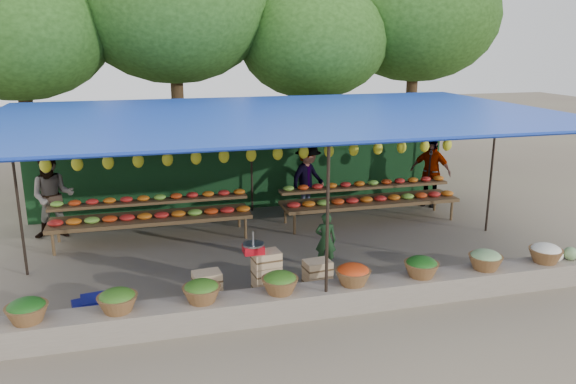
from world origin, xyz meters
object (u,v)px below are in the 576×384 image
object	(u,v)px
crate_counter	(265,277)
blue_crate_front	(101,306)
weighing_scale	(253,248)
vendor_seated	(326,240)
blue_crate_back	(91,310)

from	to	relation	value
crate_counter	blue_crate_front	size ratio (longest dim) A/B	4.22
weighing_scale	vendor_seated	size ratio (longest dim) A/B	0.35
crate_counter	vendor_seated	bearing A→B (deg)	32.27
crate_counter	blue_crate_back	size ratio (longest dim) A/B	4.59
crate_counter	vendor_seated	size ratio (longest dim) A/B	2.21
crate_counter	weighing_scale	bearing A→B (deg)	180.00
weighing_scale	blue_crate_front	size ratio (longest dim) A/B	0.67
blue_crate_front	vendor_seated	bearing A→B (deg)	6.16
blue_crate_front	weighing_scale	bearing A→B (deg)	-4.85
crate_counter	blue_crate_back	xyz separation A→B (m)	(-2.78, -0.19, -0.15)
vendor_seated	blue_crate_front	size ratio (longest dim) A/B	1.91
crate_counter	blue_crate_back	bearing A→B (deg)	-176.09
blue_crate_back	blue_crate_front	bearing A→B (deg)	15.10
crate_counter	weighing_scale	xyz separation A→B (m)	(-0.19, 0.00, 0.55)
weighing_scale	blue_crate_front	world-z (taller)	weighing_scale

